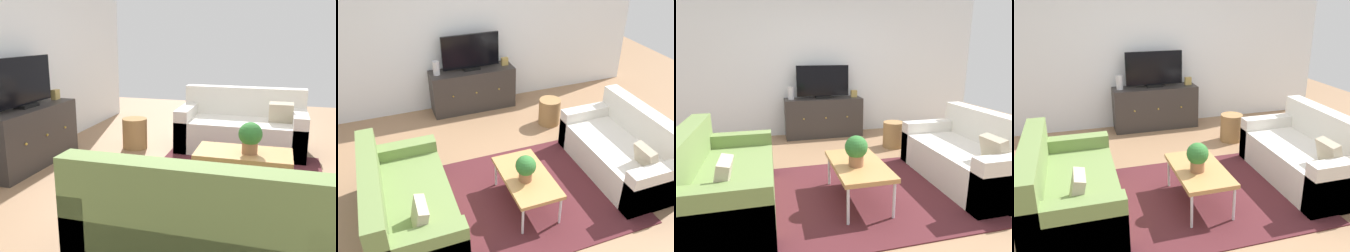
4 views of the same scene
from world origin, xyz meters
TOP-DOWN VIEW (x-y plane):
  - ground_plane at (0.00, 0.00)m, footprint 10.00×10.00m
  - area_rug at (0.00, -0.15)m, footprint 2.50×1.90m
  - couch_left_side at (-1.44, -0.10)m, footprint 0.89×1.67m
  - couch_right_side at (1.44, -0.10)m, footprint 0.89×1.67m
  - coffee_table at (-0.05, -0.26)m, footprint 0.52×0.94m
  - potted_plant at (-0.09, -0.32)m, footprint 0.23×0.23m
  - tv_console at (0.05, 2.27)m, footprint 1.41×0.47m
  - flat_screen_tv at (0.05, 2.29)m, footprint 0.95×0.16m
  - mantel_clock at (0.63, 2.27)m, footprint 0.11×0.07m
  - wicker_basket at (1.04, 1.32)m, footprint 0.34×0.34m

SIDE VIEW (x-z plane):
  - ground_plane at x=0.00m, z-range 0.00..0.00m
  - area_rug at x=0.00m, z-range 0.00..0.01m
  - wicker_basket at x=1.04m, z-range 0.00..0.42m
  - couch_left_side at x=-1.44m, z-range -0.13..0.69m
  - couch_right_side at x=1.44m, z-range -0.13..0.69m
  - tv_console at x=0.05m, z-range 0.00..0.71m
  - coffee_table at x=-0.05m, z-range 0.18..0.60m
  - potted_plant at x=-0.09m, z-range 0.44..0.75m
  - mantel_clock at x=0.63m, z-range 0.71..0.84m
  - flat_screen_tv at x=0.05m, z-range 0.71..1.30m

